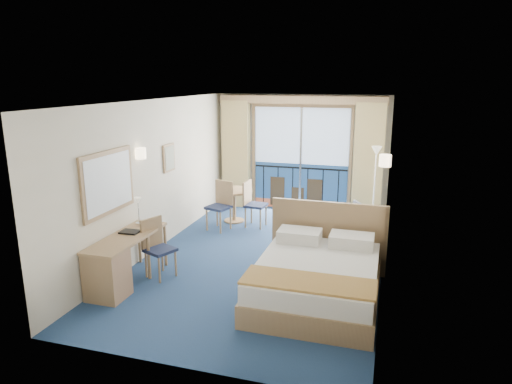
# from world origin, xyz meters

# --- Properties ---
(floor) EXTENTS (6.50, 6.50, 0.00)m
(floor) POSITION_xyz_m (0.00, 0.00, 0.00)
(floor) COLOR navy
(floor) RESTS_ON ground
(room_walls) EXTENTS (4.04, 6.54, 2.72)m
(room_walls) POSITION_xyz_m (0.00, 0.00, 1.78)
(room_walls) COLOR beige
(room_walls) RESTS_ON ground
(balcony_door) EXTENTS (2.36, 0.03, 2.52)m
(balcony_door) POSITION_xyz_m (-0.01, 3.22, 1.14)
(balcony_door) COLOR navy
(balcony_door) RESTS_ON room_walls
(curtain_left) EXTENTS (0.65, 0.22, 2.55)m
(curtain_left) POSITION_xyz_m (-1.55, 3.07, 1.28)
(curtain_left) COLOR tan
(curtain_left) RESTS_ON room_walls
(curtain_right) EXTENTS (0.65, 0.22, 2.55)m
(curtain_right) POSITION_xyz_m (1.55, 3.07, 1.28)
(curtain_right) COLOR tan
(curtain_right) RESTS_ON room_walls
(pelmet) EXTENTS (3.80, 0.25, 0.18)m
(pelmet) POSITION_xyz_m (0.00, 3.10, 2.58)
(pelmet) COLOR #A28558
(pelmet) RESTS_ON room_walls
(mirror) EXTENTS (0.05, 1.25, 0.95)m
(mirror) POSITION_xyz_m (-1.97, -1.50, 1.55)
(mirror) COLOR #A28558
(mirror) RESTS_ON room_walls
(wall_print) EXTENTS (0.04, 0.42, 0.52)m
(wall_print) POSITION_xyz_m (-1.97, 0.45, 1.60)
(wall_print) COLOR #A28558
(wall_print) RESTS_ON room_walls
(sconce_left) EXTENTS (0.18, 0.18, 0.18)m
(sconce_left) POSITION_xyz_m (-1.94, -0.60, 1.85)
(sconce_left) COLOR #FFE1B2
(sconce_left) RESTS_ON room_walls
(sconce_right) EXTENTS (0.18, 0.18, 0.18)m
(sconce_right) POSITION_xyz_m (1.94, -0.15, 1.85)
(sconce_right) COLOR #FFE1B2
(sconce_right) RESTS_ON room_walls
(bed) EXTENTS (1.84, 2.19, 1.16)m
(bed) POSITION_xyz_m (1.14, -1.22, 0.32)
(bed) COLOR #A28558
(bed) RESTS_ON ground
(nightstand) EXTENTS (0.38, 0.36, 0.50)m
(nightstand) POSITION_xyz_m (1.79, 0.12, 0.25)
(nightstand) COLOR #9C7253
(nightstand) RESTS_ON ground
(phone) EXTENTS (0.22, 0.18, 0.09)m
(phone) POSITION_xyz_m (1.81, 0.12, 0.54)
(phone) COLOR beige
(phone) RESTS_ON nightstand
(armchair) EXTENTS (1.07, 1.08, 0.73)m
(armchair) POSITION_xyz_m (1.24, 1.26, 0.37)
(armchair) COLOR #4D515E
(armchair) RESTS_ON ground
(floor_lamp) EXTENTS (0.23, 0.23, 1.68)m
(floor_lamp) POSITION_xyz_m (1.73, 2.54, 1.27)
(floor_lamp) COLOR silver
(floor_lamp) RESTS_ON ground
(desk) EXTENTS (0.54, 1.58, 0.74)m
(desk) POSITION_xyz_m (-1.72, -1.94, 0.41)
(desk) COLOR #A28558
(desk) RESTS_ON ground
(desk_chair) EXTENTS (0.53, 0.53, 0.93)m
(desk_chair) POSITION_xyz_m (-1.41, -1.18, 0.53)
(desk_chair) COLOR #1E2746
(desk_chair) RESTS_ON ground
(folder) EXTENTS (0.29, 0.22, 0.03)m
(folder) POSITION_xyz_m (-1.76, -1.36, 0.76)
(folder) COLOR black
(folder) RESTS_ON desk
(desk_lamp) EXTENTS (0.12, 0.12, 0.44)m
(desk_lamp) POSITION_xyz_m (-1.82, -0.98, 1.07)
(desk_lamp) COLOR silver
(desk_lamp) RESTS_ON desk
(round_table) EXTENTS (0.79, 0.79, 0.71)m
(round_table) POSITION_xyz_m (-1.18, 1.85, 0.54)
(round_table) COLOR #A28558
(round_table) RESTS_ON ground
(table_chair_a) EXTENTS (0.46, 0.45, 0.96)m
(table_chair_a) POSITION_xyz_m (-0.71, 1.65, 0.54)
(table_chair_a) COLOR #1E2746
(table_chair_a) RESTS_ON ground
(table_chair_b) EXTENTS (0.54, 0.54, 1.00)m
(table_chair_b) POSITION_xyz_m (-1.27, 1.29, 0.57)
(table_chair_b) COLOR #1E2746
(table_chair_b) RESTS_ON ground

